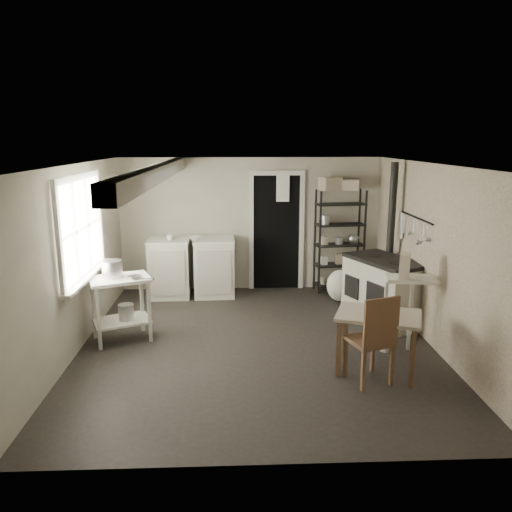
{
  "coord_description": "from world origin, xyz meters",
  "views": [
    {
      "loc": [
        -0.27,
        -6.07,
        2.59
      ],
      "look_at": [
        0.0,
        0.3,
        1.1
      ],
      "focal_mm": 35.0,
      "sensor_mm": 36.0,
      "label": 1
    }
  ],
  "objects_px": {
    "prep_table": "(121,311)",
    "work_table": "(377,340)",
    "stockpot": "(112,271)",
    "base_cabinets": "(192,269)",
    "shelf_rack": "(340,237)",
    "stove": "(384,292)",
    "chair": "(369,339)",
    "flour_sack": "(340,287)"
  },
  "relations": [
    {
      "from": "flour_sack",
      "to": "shelf_rack",
      "type": "bearing_deg",
      "value": 81.3
    },
    {
      "from": "stove",
      "to": "base_cabinets",
      "type": "bearing_deg",
      "value": 130.84
    },
    {
      "from": "shelf_rack",
      "to": "work_table",
      "type": "distance_m",
      "value": 3.22
    },
    {
      "from": "prep_table",
      "to": "stove",
      "type": "xyz_separation_m",
      "value": [
        3.64,
        0.54,
        0.04
      ]
    },
    {
      "from": "prep_table",
      "to": "work_table",
      "type": "height_order",
      "value": "prep_table"
    },
    {
      "from": "work_table",
      "to": "chair",
      "type": "relative_size",
      "value": 0.9
    },
    {
      "from": "prep_table",
      "to": "work_table",
      "type": "distance_m",
      "value": 3.27
    },
    {
      "from": "base_cabinets",
      "to": "stove",
      "type": "xyz_separation_m",
      "value": [
        2.87,
        -1.37,
        -0.02
      ]
    },
    {
      "from": "stockpot",
      "to": "work_table",
      "type": "height_order",
      "value": "stockpot"
    },
    {
      "from": "prep_table",
      "to": "flour_sack",
      "type": "distance_m",
      "value": 3.55
    },
    {
      "from": "prep_table",
      "to": "base_cabinets",
      "type": "relative_size",
      "value": 0.57
    },
    {
      "from": "base_cabinets",
      "to": "work_table",
      "type": "bearing_deg",
      "value": -54.03
    },
    {
      "from": "stockpot",
      "to": "chair",
      "type": "bearing_deg",
      "value": -23.29
    },
    {
      "from": "prep_table",
      "to": "flour_sack",
      "type": "bearing_deg",
      "value": 25.11
    },
    {
      "from": "flour_sack",
      "to": "base_cabinets",
      "type": "bearing_deg",
      "value": 170.58
    },
    {
      "from": "base_cabinets",
      "to": "flour_sack",
      "type": "height_order",
      "value": "base_cabinets"
    },
    {
      "from": "stockpot",
      "to": "stove",
      "type": "distance_m",
      "value": 3.79
    },
    {
      "from": "stockpot",
      "to": "chair",
      "type": "height_order",
      "value": "stockpot"
    },
    {
      "from": "work_table",
      "to": "prep_table",
      "type": "bearing_deg",
      "value": 161.24
    },
    {
      "from": "stove",
      "to": "chair",
      "type": "relative_size",
      "value": 1.18
    },
    {
      "from": "prep_table",
      "to": "base_cabinets",
      "type": "bearing_deg",
      "value": 68.1
    },
    {
      "from": "stockpot",
      "to": "flour_sack",
      "type": "bearing_deg",
      "value": 24.26
    },
    {
      "from": "chair",
      "to": "flour_sack",
      "type": "bearing_deg",
      "value": 66.09
    },
    {
      "from": "chair",
      "to": "flour_sack",
      "type": "relative_size",
      "value": 1.94
    },
    {
      "from": "base_cabinets",
      "to": "chair",
      "type": "xyz_separation_m",
      "value": [
        2.17,
        -3.2,
        0.02
      ]
    },
    {
      "from": "prep_table",
      "to": "shelf_rack",
      "type": "distance_m",
      "value": 3.96
    },
    {
      "from": "stockpot",
      "to": "stove",
      "type": "relative_size",
      "value": 0.23
    },
    {
      "from": "stove",
      "to": "stockpot",
      "type": "bearing_deg",
      "value": 164.32
    },
    {
      "from": "prep_table",
      "to": "chair",
      "type": "height_order",
      "value": "chair"
    },
    {
      "from": "shelf_rack",
      "to": "work_table",
      "type": "relative_size",
      "value": 1.93
    },
    {
      "from": "stove",
      "to": "work_table",
      "type": "distance_m",
      "value": 1.68
    },
    {
      "from": "chair",
      "to": "shelf_rack",
      "type": "bearing_deg",
      "value": 65.52
    },
    {
      "from": "base_cabinets",
      "to": "chair",
      "type": "bearing_deg",
      "value": -57.99
    },
    {
      "from": "flour_sack",
      "to": "stove",
      "type": "bearing_deg",
      "value": -66.18
    },
    {
      "from": "prep_table",
      "to": "stockpot",
      "type": "xyz_separation_m",
      "value": [
        -0.09,
        0.02,
        0.54
      ]
    },
    {
      "from": "stockpot",
      "to": "shelf_rack",
      "type": "relative_size",
      "value": 0.16
    },
    {
      "from": "stockpot",
      "to": "work_table",
      "type": "bearing_deg",
      "value": -18.6
    },
    {
      "from": "stove",
      "to": "chair",
      "type": "xyz_separation_m",
      "value": [
        -0.7,
        -1.82,
        0.04
      ]
    },
    {
      "from": "base_cabinets",
      "to": "work_table",
      "type": "xyz_separation_m",
      "value": [
        2.33,
        -2.96,
        -0.08
      ]
    },
    {
      "from": "prep_table",
      "to": "work_table",
      "type": "relative_size",
      "value": 0.94
    },
    {
      "from": "work_table",
      "to": "base_cabinets",
      "type": "bearing_deg",
      "value": 128.2
    },
    {
      "from": "shelf_rack",
      "to": "stove",
      "type": "relative_size",
      "value": 1.48
    }
  ]
}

